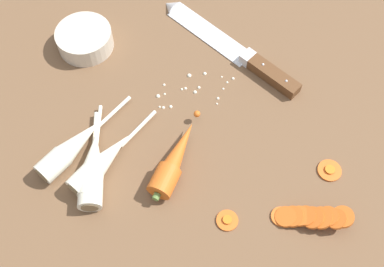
# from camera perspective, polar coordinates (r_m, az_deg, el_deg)

# --- Properties ---
(ground_plane) EXTENTS (1.20, 0.90, 0.04)m
(ground_plane) POSITION_cam_1_polar(r_m,az_deg,el_deg) (0.86, 0.08, 0.01)
(ground_plane) COLOR brown
(chefs_knife) EXTENTS (0.29, 0.25, 0.04)m
(chefs_knife) POSITION_cam_1_polar(r_m,az_deg,el_deg) (0.95, 4.07, 10.91)
(chefs_knife) COLOR silver
(chefs_knife) RESTS_ON ground_plane
(whole_carrot) EXTENTS (0.09, 0.17, 0.04)m
(whole_carrot) POSITION_cam_1_polar(r_m,az_deg,el_deg) (0.79, -2.18, -3.26)
(whole_carrot) COLOR #D6601E
(whole_carrot) RESTS_ON ground_plane
(parsnip_front) EXTENTS (0.05, 0.18, 0.04)m
(parsnip_front) POSITION_cam_1_polar(r_m,az_deg,el_deg) (0.81, -11.99, -3.69)
(parsnip_front) COLOR silver
(parsnip_front) RESTS_ON ground_plane
(parsnip_mid_left) EXTENTS (0.14, 0.18, 0.04)m
(parsnip_mid_left) POSITION_cam_1_polar(r_m,az_deg,el_deg) (0.83, -14.45, -1.68)
(parsnip_mid_left) COLOR silver
(parsnip_mid_left) RESTS_ON ground_plane
(parsnip_mid_right) EXTENTS (0.05, 0.19, 0.04)m
(parsnip_mid_right) POSITION_cam_1_polar(r_m,az_deg,el_deg) (0.80, -12.14, -4.82)
(parsnip_mid_right) COLOR silver
(parsnip_mid_right) RESTS_ON ground_plane
(parsnip_back) EXTENTS (0.14, 0.18, 0.04)m
(parsnip_back) POSITION_cam_1_polar(r_m,az_deg,el_deg) (0.81, -10.92, -3.47)
(parsnip_back) COLOR silver
(parsnip_back) RESTS_ON ground_plane
(carrot_slice_stack) EXTENTS (0.13, 0.04, 0.04)m
(carrot_slice_stack) POSITION_cam_1_polar(r_m,az_deg,el_deg) (0.78, 14.26, -9.84)
(carrot_slice_stack) COLOR #D6601E
(carrot_slice_stack) RESTS_ON ground_plane
(carrot_slice_stray_near) EXTENTS (0.04, 0.04, 0.01)m
(carrot_slice_stray_near) POSITION_cam_1_polar(r_m,az_deg,el_deg) (0.84, 16.45, -4.29)
(carrot_slice_stray_near) COLOR #D6601E
(carrot_slice_stray_near) RESTS_ON ground_plane
(carrot_slice_stray_mid) EXTENTS (0.04, 0.04, 0.01)m
(carrot_slice_stray_mid) POSITION_cam_1_polar(r_m,az_deg,el_deg) (0.77, 4.33, -10.48)
(carrot_slice_stray_mid) COLOR #D6601E
(carrot_slice_stray_mid) RESTS_ON ground_plane
(prep_bowl) EXTENTS (0.11, 0.11, 0.04)m
(prep_bowl) POSITION_cam_1_polar(r_m,az_deg,el_deg) (0.96, -12.97, 11.21)
(prep_bowl) COLOR beige
(prep_bowl) RESTS_ON ground_plane
(mince_crumbs) EXTENTS (0.15, 0.09, 0.01)m
(mince_crumbs) POSITION_cam_1_polar(r_m,az_deg,el_deg) (0.89, -0.32, 5.58)
(mince_crumbs) COLOR silver
(mince_crumbs) RESTS_ON ground_plane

